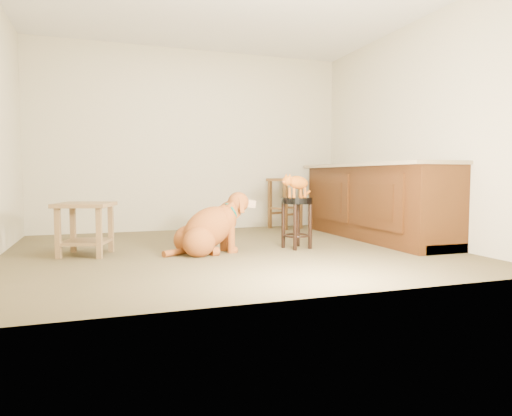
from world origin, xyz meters
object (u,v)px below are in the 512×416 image
object	(u,v)px
side_table	(85,221)
padded_stool	(297,212)
tabby_kitten	(296,183)
golden_retriever	(209,229)
wood_stool	(285,202)

from	to	relation	value
side_table	padded_stool	bearing A→B (deg)	-7.07
side_table	tabby_kitten	xyz separation A→B (m)	(2.15, -0.27, 0.36)
side_table	golden_retriever	distance (m)	1.22
padded_stool	wood_stool	bearing A→B (deg)	71.25
golden_retriever	tabby_kitten	bearing A→B (deg)	-11.01
wood_stool	side_table	size ratio (longest dim) A/B	1.20
padded_stool	side_table	distance (m)	2.17
golden_retriever	tabby_kitten	size ratio (longest dim) A/B	2.43
wood_stool	tabby_kitten	world-z (taller)	tabby_kitten
tabby_kitten	golden_retriever	bearing A→B (deg)	166.21
wood_stool	golden_retriever	size ratio (longest dim) A/B	0.73
padded_stool	tabby_kitten	size ratio (longest dim) A/B	1.31
golden_retriever	tabby_kitten	world-z (taller)	tabby_kitten
side_table	wood_stool	bearing A→B (deg)	28.97
side_table	tabby_kitten	bearing A→B (deg)	-7.15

